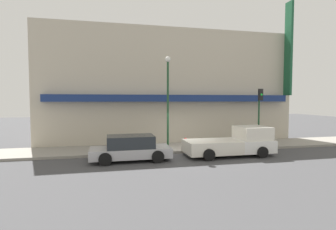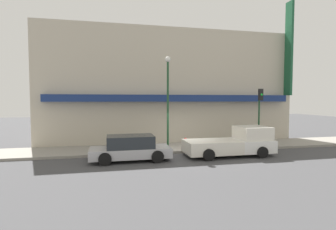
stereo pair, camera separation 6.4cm
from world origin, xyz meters
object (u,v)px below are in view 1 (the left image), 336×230
object	(u,v)px
parked_car	(131,148)
street_lamp	(168,92)
fire_hydrant	(185,143)
traffic_light	(260,107)
pickup_truck	(234,143)

from	to	relation	value
parked_car	street_lamp	world-z (taller)	street_lamp
fire_hydrant	street_lamp	world-z (taller)	street_lamp
fire_hydrant	street_lamp	distance (m)	3.55
parked_car	traffic_light	bearing A→B (deg)	12.41
pickup_truck	parked_car	xyz separation A→B (m)	(-6.23, -0.00, -0.08)
fire_hydrant	traffic_light	size ratio (longest dim) A/B	0.19
pickup_truck	parked_car	bearing A→B (deg)	-179.09
pickup_truck	traffic_light	world-z (taller)	traffic_light
fire_hydrant	parked_car	bearing A→B (deg)	-153.50
pickup_truck	street_lamp	distance (m)	5.28
street_lamp	traffic_light	world-z (taller)	street_lamp
pickup_truck	street_lamp	size ratio (longest dim) A/B	0.88
fire_hydrant	street_lamp	size ratio (longest dim) A/B	0.12
pickup_truck	traffic_light	bearing A→B (deg)	33.55
traffic_light	pickup_truck	bearing A→B (deg)	-147.36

